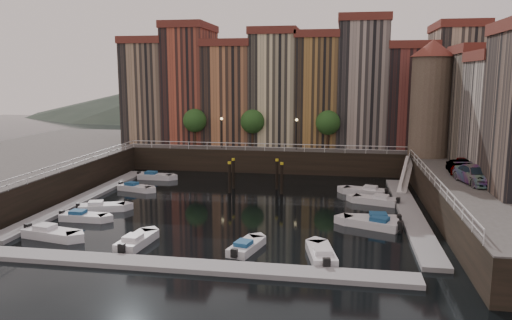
% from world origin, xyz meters
% --- Properties ---
extents(ground, '(200.00, 200.00, 0.00)m').
position_xyz_m(ground, '(0.00, 0.00, 0.00)').
color(ground, black).
rests_on(ground, ground).
extents(quay_far, '(80.00, 20.00, 3.00)m').
position_xyz_m(quay_far, '(0.00, 26.00, 1.50)').
color(quay_far, black).
rests_on(quay_far, ground).
extents(dock_left, '(2.00, 28.00, 0.35)m').
position_xyz_m(dock_left, '(-16.20, -1.00, 0.17)').
color(dock_left, gray).
rests_on(dock_left, ground).
extents(dock_right, '(2.00, 28.00, 0.35)m').
position_xyz_m(dock_right, '(16.20, -1.00, 0.17)').
color(dock_right, gray).
rests_on(dock_right, ground).
extents(dock_near, '(30.00, 2.00, 0.35)m').
position_xyz_m(dock_near, '(0.00, -17.00, 0.17)').
color(dock_near, gray).
rests_on(dock_near, ground).
extents(mountains, '(145.00, 100.00, 18.00)m').
position_xyz_m(mountains, '(1.72, 110.00, 7.92)').
color(mountains, '#2D382D').
rests_on(mountains, ground).
extents(far_terrace, '(48.70, 10.30, 17.50)m').
position_xyz_m(far_terrace, '(3.31, 23.50, 10.95)').
color(far_terrace, '#987C61').
rests_on(far_terrace, quay_far).
extents(corner_tower, '(5.20, 5.20, 13.80)m').
position_xyz_m(corner_tower, '(20.00, 14.50, 10.19)').
color(corner_tower, '#6B5B4C').
rests_on(corner_tower, quay_right).
extents(promenade_trees, '(21.20, 3.20, 5.20)m').
position_xyz_m(promenade_trees, '(-1.33, 18.20, 6.58)').
color(promenade_trees, black).
rests_on(promenade_trees, quay_far).
extents(street_lamps, '(10.36, 0.36, 4.18)m').
position_xyz_m(street_lamps, '(-1.00, 17.20, 5.90)').
color(street_lamps, black).
rests_on(street_lamps, quay_far).
extents(railings, '(36.08, 34.04, 0.52)m').
position_xyz_m(railings, '(0.00, 4.88, 3.79)').
color(railings, white).
rests_on(railings, ground).
extents(gangway, '(2.78, 8.32, 3.73)m').
position_xyz_m(gangway, '(17.10, 10.00, 1.92)').
color(gangway, white).
rests_on(gangway, ground).
extents(mooring_pilings, '(6.07, 3.03, 3.78)m').
position_xyz_m(mooring_pilings, '(0.52, 5.90, 1.65)').
color(mooring_pilings, black).
rests_on(mooring_pilings, ground).
extents(boat_left_0, '(4.98, 2.61, 1.12)m').
position_xyz_m(boat_left_0, '(-12.64, -12.80, 0.38)').
color(boat_left_0, silver).
rests_on(boat_left_0, ground).
extents(boat_left_1, '(4.26, 1.56, 0.98)m').
position_xyz_m(boat_left_1, '(-12.59, -7.88, 0.33)').
color(boat_left_1, silver).
rests_on(boat_left_1, ground).
extents(boat_left_2, '(4.52, 2.93, 1.02)m').
position_xyz_m(boat_left_2, '(-12.52, -4.60, 0.34)').
color(boat_left_2, silver).
rests_on(boat_left_2, ground).
extents(boat_left_3, '(4.32, 2.50, 0.97)m').
position_xyz_m(boat_left_3, '(-12.76, 3.88, 0.33)').
color(boat_left_3, silver).
rests_on(boat_left_3, ground).
extents(boat_left_4, '(4.44, 1.67, 1.02)m').
position_xyz_m(boat_left_4, '(-12.91, 10.24, 0.34)').
color(boat_left_4, silver).
rests_on(boat_left_4, ground).
extents(boat_right_1, '(4.79, 3.25, 1.08)m').
position_xyz_m(boat_right_1, '(12.68, -5.70, 0.37)').
color(boat_right_1, silver).
rests_on(boat_right_1, ground).
extents(boat_right_2, '(4.86, 1.98, 1.11)m').
position_xyz_m(boat_right_2, '(12.59, -4.73, 0.37)').
color(boat_right_2, silver).
rests_on(boat_right_2, ground).
extents(boat_right_3, '(4.67, 2.87, 1.05)m').
position_xyz_m(boat_right_3, '(13.39, 2.48, 0.35)').
color(boat_right_3, silver).
rests_on(boat_right_3, ground).
extents(boat_right_4, '(4.79, 2.77, 1.07)m').
position_xyz_m(boat_right_4, '(12.54, 6.29, 0.36)').
color(boat_right_4, silver).
rests_on(boat_right_4, ground).
extents(boat_near_1, '(2.02, 4.60, 1.04)m').
position_xyz_m(boat_near_1, '(-5.25, -13.34, 0.35)').
color(boat_near_1, silver).
rests_on(boat_near_1, ground).
extents(boat_near_2, '(2.40, 4.24, 0.95)m').
position_xyz_m(boat_near_2, '(3.13, -13.07, 0.32)').
color(boat_near_2, silver).
rests_on(boat_near_2, ground).
extents(boat_near_3, '(2.49, 4.72, 1.06)m').
position_xyz_m(boat_near_3, '(8.63, -13.82, 0.36)').
color(boat_near_3, silver).
rests_on(boat_near_3, ground).
extents(car_a, '(3.12, 4.96, 1.58)m').
position_xyz_m(car_a, '(21.62, 3.86, 3.79)').
color(car_a, gray).
rests_on(car_a, quay_right).
extents(car_b, '(2.69, 4.70, 1.46)m').
position_xyz_m(car_b, '(21.56, 2.82, 3.73)').
color(car_b, gray).
rests_on(car_b, quay_right).
extents(car_c, '(3.44, 5.88, 1.60)m').
position_xyz_m(car_c, '(21.68, -0.88, 3.80)').
color(car_c, gray).
rests_on(car_c, quay_right).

